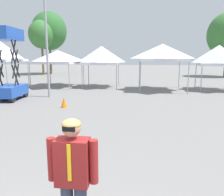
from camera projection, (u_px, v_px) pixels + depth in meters
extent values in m
cylinder|color=#9E9EA3|center=(7.00, 75.00, 16.72)|extent=(0.06, 0.06, 2.33)
cylinder|color=#9E9EA3|center=(0.00, 72.00, 20.03)|extent=(0.06, 0.06, 2.33)
cylinder|color=#9E9EA3|center=(28.00, 73.00, 19.43)|extent=(0.06, 0.06, 2.33)
pyramid|color=white|center=(1.00, 50.00, 18.04)|extent=(3.18, 3.18, 1.38)
cube|color=white|center=(2.00, 60.00, 18.19)|extent=(3.15, 3.15, 0.20)
cylinder|color=#9E9EA3|center=(30.00, 75.00, 17.96)|extent=(0.06, 0.06, 2.13)
cylinder|color=#9E9EA3|center=(69.00, 76.00, 17.25)|extent=(0.06, 0.06, 2.13)
cylinder|color=#9E9EA3|center=(50.00, 72.00, 21.18)|extent=(0.06, 0.06, 2.13)
cylinder|color=#9E9EA3|center=(84.00, 73.00, 20.47)|extent=(0.06, 0.06, 2.13)
pyramid|color=white|center=(58.00, 56.00, 18.94)|extent=(3.78, 3.78, 0.92)
cube|color=white|center=(58.00, 63.00, 19.04)|extent=(3.74, 3.74, 0.20)
cylinder|color=#9E9EA3|center=(82.00, 76.00, 17.58)|extent=(0.06, 0.06, 2.08)
cylinder|color=#9E9EA3|center=(117.00, 76.00, 17.35)|extent=(0.06, 0.06, 2.08)
cylinder|color=#9E9EA3|center=(89.00, 73.00, 20.23)|extent=(0.06, 0.06, 2.08)
cylinder|color=#9E9EA3|center=(118.00, 74.00, 20.00)|extent=(0.06, 0.06, 2.08)
pyramid|color=white|center=(101.00, 54.00, 18.48)|extent=(3.00, 3.00, 1.30)
cube|color=white|center=(101.00, 63.00, 18.62)|extent=(2.97, 2.97, 0.20)
cylinder|color=#9E9EA3|center=(140.00, 76.00, 15.48)|extent=(0.06, 0.06, 2.38)
cylinder|color=#9E9EA3|center=(188.00, 77.00, 15.17)|extent=(0.06, 0.06, 2.38)
cylinder|color=#9E9EA3|center=(140.00, 73.00, 18.64)|extent=(0.06, 0.06, 2.38)
cylinder|color=#9E9EA3|center=(179.00, 73.00, 18.32)|extent=(0.06, 0.06, 2.38)
pyramid|color=white|center=(162.00, 51.00, 16.59)|extent=(3.53, 3.53, 1.07)
cube|color=white|center=(162.00, 60.00, 16.71)|extent=(3.49, 3.49, 0.20)
cylinder|color=#9E9EA3|center=(201.00, 78.00, 15.96)|extent=(0.06, 0.06, 2.06)
cylinder|color=#9E9EA3|center=(196.00, 75.00, 18.49)|extent=(0.06, 0.06, 2.06)
pyramid|color=white|center=(219.00, 54.00, 16.66)|extent=(2.93, 2.93, 1.32)
cube|color=white|center=(218.00, 64.00, 16.80)|extent=(2.90, 2.90, 0.20)
cylinder|color=black|center=(12.00, 98.00, 12.47)|extent=(0.23, 0.50, 0.48)
cylinder|color=black|center=(7.00, 93.00, 14.21)|extent=(0.23, 0.50, 0.48)
cylinder|color=black|center=(25.00, 93.00, 14.17)|extent=(0.23, 0.50, 0.48)
cube|color=blue|center=(9.00, 91.00, 13.29)|extent=(1.64, 2.44, 0.60)
cylinder|color=black|center=(0.00, 78.00, 13.17)|extent=(0.18, 0.92, 1.65)
cylinder|color=black|center=(0.00, 78.00, 13.17)|extent=(0.18, 0.92, 1.65)
cylinder|color=black|center=(16.00, 78.00, 13.14)|extent=(0.18, 0.92, 1.65)
cylinder|color=black|center=(16.00, 78.00, 13.14)|extent=(0.18, 0.92, 1.65)
cylinder|color=black|center=(15.00, 64.00, 12.98)|extent=(0.18, 0.92, 1.65)
cylinder|color=black|center=(15.00, 64.00, 12.98)|extent=(0.18, 0.92, 1.65)
cylinder|color=black|center=(14.00, 49.00, 12.83)|extent=(0.18, 0.92, 1.65)
cylinder|color=black|center=(14.00, 49.00, 12.83)|extent=(0.18, 0.92, 1.65)
cube|color=blue|center=(5.00, 39.00, 12.75)|extent=(1.55, 2.31, 0.12)
cube|color=blue|center=(13.00, 35.00, 13.73)|extent=(1.33, 0.20, 0.55)
cube|color=blue|center=(15.00, 33.00, 12.67)|extent=(0.29, 2.18, 0.55)
cube|color=maroon|center=(73.00, 162.00, 2.79)|extent=(0.42, 0.25, 0.60)
cylinder|color=maroon|center=(52.00, 159.00, 2.82)|extent=(0.11, 0.11, 0.56)
cylinder|color=maroon|center=(94.00, 162.00, 2.76)|extent=(0.11, 0.11, 0.56)
sphere|color=tan|center=(71.00, 128.00, 2.71)|extent=(0.23, 0.23, 0.23)
ellipsoid|color=tan|center=(71.00, 124.00, 2.71)|extent=(0.23, 0.23, 0.14)
cube|color=black|center=(69.00, 129.00, 2.61)|extent=(0.15, 0.03, 0.06)
cube|color=yellow|center=(69.00, 163.00, 2.66)|extent=(0.04, 0.01, 0.46)
cylinder|color=#9E9EA3|center=(46.00, 37.00, 13.62)|extent=(0.14, 0.14, 7.36)
cylinder|color=brown|center=(51.00, 60.00, 33.09)|extent=(0.28, 0.28, 4.22)
ellipsoid|color=#2D662D|center=(49.00, 31.00, 32.36)|extent=(4.96, 4.96, 5.45)
cylinder|color=brown|center=(43.00, 60.00, 31.43)|extent=(0.28, 0.28, 4.16)
ellipsoid|color=#387233|center=(41.00, 34.00, 30.80)|extent=(3.50, 3.50, 3.85)
cone|color=orange|center=(64.00, 102.00, 11.24)|extent=(0.32, 0.32, 0.52)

